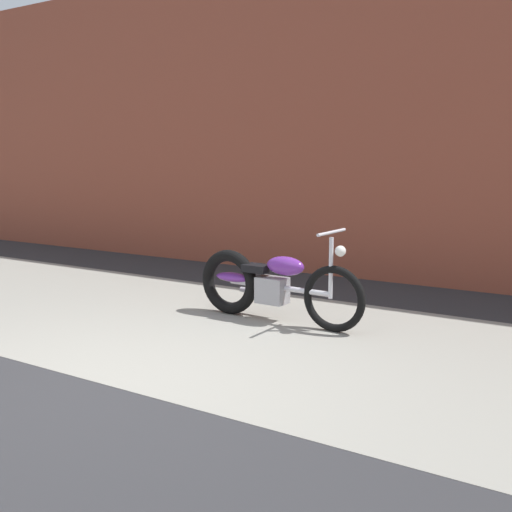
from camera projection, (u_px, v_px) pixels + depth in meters
ground_plane at (105, 385)px, 4.55m from camera, size 80.00×80.00×0.00m
sidewalk_slab at (232, 330)px, 6.02m from camera, size 36.00×3.50×0.01m
brick_building_wall at (364, 115)px, 8.55m from camera, size 36.00×0.50×4.72m
motorcycle_purple at (266, 284)px, 6.36m from camera, size 2.01×0.58×1.03m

